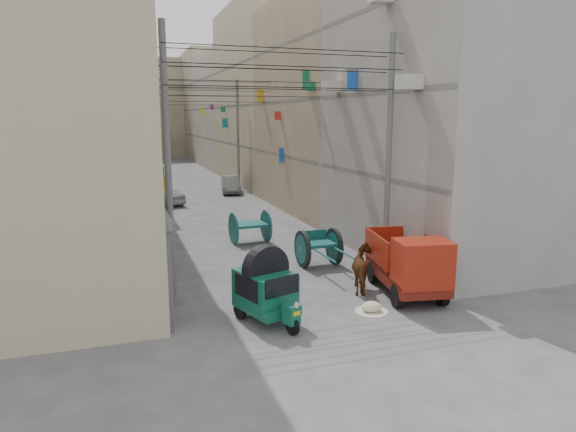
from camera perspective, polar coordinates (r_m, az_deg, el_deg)
name	(u,v)px	position (r m, az deg, el deg)	size (l,w,h in m)	color
ground	(373,368)	(11.73, 9.46, -16.31)	(140.00, 140.00, 0.00)	#454547
building_row_left	(71,102)	(43.40, -22.99, 11.54)	(8.00, 62.00, 14.00)	tan
building_row_right	(271,104)	(45.21, -1.89, 12.32)	(8.00, 62.00, 14.00)	#9A9690
end_cap_building	(150,109)	(75.33, -15.07, 11.43)	(22.00, 10.00, 13.00)	#B8B091
shutters_left	(150,221)	(19.93, -15.04, -0.59)	(0.18, 14.40, 2.88)	#515056
signboards	(203,150)	(31.28, -9.40, 7.27)	(8.22, 40.52, 5.67)	#167C4C
ac_units	(370,57)	(19.04, 9.05, 17.10)	(0.70, 6.55, 3.35)	beige
utility_poles	(218,144)	(26.67, -7.77, 7.94)	(7.40, 22.20, 8.00)	#5F5F62
overhead_cables	(228,85)	(24.13, -6.73, 14.23)	(7.40, 22.52, 1.12)	black
auto_rickshaw	(266,287)	(13.66, -2.45, -7.93)	(1.72, 2.32, 1.58)	black
tonga_cart	(319,247)	(18.73, 3.42, -3.44)	(1.46, 3.00, 1.35)	black
mini_truck	(411,268)	(15.77, 13.50, -5.61)	(2.15, 3.69, 1.95)	black
second_cart	(250,226)	(22.13, -4.25, -1.13)	(1.65, 1.48, 1.37)	#124F4B
feed_sack	(372,307)	(14.70, 9.26, -9.92)	(0.58, 0.46, 0.29)	beige
horse	(364,269)	(16.17, 8.48, -5.86)	(0.76, 1.67, 1.41)	brown
distant_car_white	(166,195)	(32.80, -13.39, 2.27)	(1.37, 3.40, 1.16)	silver
distant_car_grey	(231,185)	(37.07, -6.39, 3.49)	(1.26, 3.62, 1.19)	#595E5B
distant_car_green	(153,166)	(51.67, -14.77, 5.34)	(1.82, 4.48, 1.30)	#1D5635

